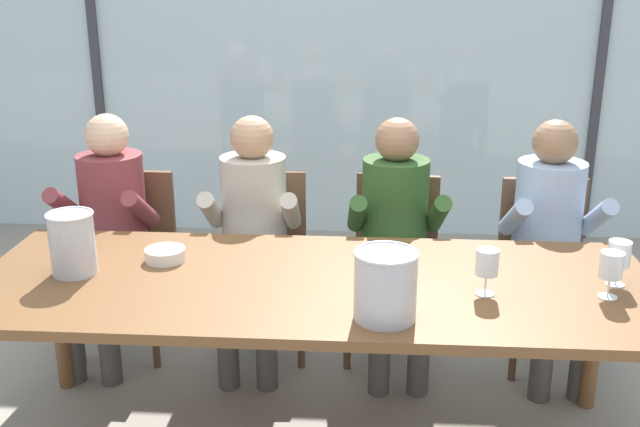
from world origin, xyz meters
The scene contains 20 objects.
ground centered at (0.00, 1.00, 0.00)m, with size 14.00×14.00×0.00m, color #9E9384.
window_glass_panel centered at (0.00, 2.65, 1.30)m, with size 7.80×0.03×2.60m, color silver.
window_mullion_left centered at (-1.76, 2.63, 1.30)m, with size 0.06×0.06×2.60m, color #38383D.
window_mullion_right centered at (1.76, 2.63, 1.30)m, with size 0.06×0.06×2.60m, color #38383D.
hillside_vineyard centered at (0.00, 7.02, 0.81)m, with size 13.80×2.40×1.62m, color #568942.
dining_table centered at (0.00, 0.00, 0.68)m, with size 2.60×0.97×0.75m.
chair_near_curtain centered at (-1.01, 0.87, 0.53)m, with size 0.45×0.45×0.89m.
chair_left_of_center centered at (-0.32, 0.90, 0.53)m, with size 0.47×0.47×0.89m.
chair_center centered at (0.34, 0.90, 0.53)m, with size 0.49×0.49×0.89m.
chair_right_of_center centered at (1.08, 0.88, 0.53)m, with size 0.46×0.46×0.89m.
person_maroon_top centered at (-1.07, 0.76, 0.70)m, with size 0.48×0.62×1.21m.
person_beige_jumper centered at (-0.36, 0.76, 0.70)m, with size 0.47×0.62×1.21m.
person_olive_shirt centered at (0.34, 0.76, 0.70)m, with size 0.48×0.63×1.21m.
person_pale_blue_shirt centered at (1.07, 0.76, 0.70)m, with size 0.48×0.63×1.21m.
ice_bucket_primary centered at (-0.93, 0.00, 0.87)m, with size 0.18×0.18×0.25m.
ice_bucket_secondary centered at (0.27, -0.31, 0.87)m, with size 0.22×0.22×0.24m.
tasting_bowl centered at (-0.62, 0.15, 0.77)m, with size 0.16×0.16×0.05m, color silver.
wine_glass_by_left_taster centered at (0.63, -0.09, 0.86)m, with size 0.08×0.08×0.17m.
wine_glass_center_pour centered at (1.13, 0.03, 0.87)m, with size 0.08×0.08×0.17m.
wine_glass_by_right_taster centered at (1.07, -0.09, 0.86)m, with size 0.08×0.08×0.17m.
Camera 1 is at (0.20, -2.60, 1.88)m, focal length 41.74 mm.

